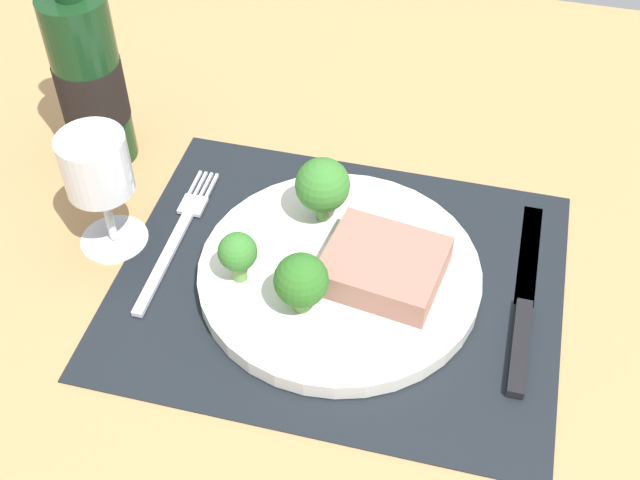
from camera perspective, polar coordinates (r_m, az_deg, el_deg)
ground_plane at (r=77.61cm, az=1.30°, el=-3.61°), size 140.00×110.00×3.00cm
placemat at (r=76.36cm, az=1.32°, el=-2.81°), size 40.08×32.55×0.30cm
plate at (r=75.64cm, az=1.33°, el=-2.34°), size 25.57×25.57×1.60cm
steak at (r=73.25cm, az=4.28°, el=-2.03°), size 11.34×10.20×2.78cm
broccoli_near_steak at (r=76.61cm, az=0.17°, el=3.74°), size 5.13×5.13×6.79cm
broccoli_back_left at (r=69.53cm, az=-1.29°, el=-2.81°), size 4.68×4.68×5.85cm
broccoli_near_fork at (r=72.28cm, az=-5.64°, el=-0.90°), size 3.47×3.47×5.10cm
fork at (r=80.79cm, az=-9.74°, el=0.26°), size 2.40×19.20×0.50cm
knife at (r=75.90cm, az=13.74°, el=-4.51°), size 1.80×23.00×0.80cm
wine_bottle at (r=86.45cm, az=-15.49°, el=10.63°), size 6.73×6.73×26.48cm
wine_glass at (r=76.52cm, az=-15.00°, el=4.40°), size 6.46×6.46×12.47cm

